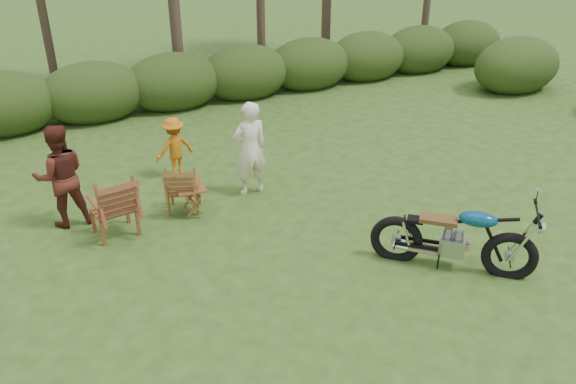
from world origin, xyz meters
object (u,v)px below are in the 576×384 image
lawn_chair_left (117,233)px  child (177,176)px  adult_b (70,223)px  motorcycle (449,266)px  lawn_chair_right (185,210)px  side_table (192,202)px  adult_a (252,192)px  cup (188,186)px

lawn_chair_left → child: size_ratio=0.87×
lawn_chair_left → adult_b: size_ratio=0.61×
motorcycle → lawn_chair_left: size_ratio=2.12×
motorcycle → lawn_chair_right: size_ratio=2.53×
motorcycle → lawn_chair_left: 5.08m
lawn_chair_right → side_table: side_table is taller
lawn_chair_right → adult_a: bearing=-152.3°
adult_b → motorcycle: bearing=141.1°
motorcycle → child: 5.40m
adult_a → adult_b: (-3.08, 0.37, 0.00)m
side_table → adult_b: 2.01m
adult_a → adult_b: size_ratio=1.01×
lawn_chair_left → cup: cup is taller
cup → adult_b: adult_b is taller
adult_b → lawn_chair_right: bearing=167.3°
lawn_chair_right → adult_b: bearing=11.1°
lawn_chair_right → cup: 0.59m
cup → child: cup is taller
motorcycle → side_table: motorcycle is taller
side_table → adult_b: adult_b is taller
lawn_chair_left → side_table: lawn_chair_left is taller
motorcycle → lawn_chair_right: bearing=174.2°
lawn_chair_right → adult_b: size_ratio=0.51×
lawn_chair_right → motorcycle: bearing=154.1°
lawn_chair_right → child: bearing=-77.6°
side_table → adult_b: (-1.87, 0.68, -0.25)m
motorcycle → side_table: size_ratio=4.35×
adult_b → lawn_chair_left: bearing=132.0°
motorcycle → adult_a: adult_a is taller
cup → adult_b: 2.02m
side_table → adult_a: bearing=14.1°
lawn_chair_left → cup: (1.22, 0.03, 0.54)m
side_table → cup: bearing=157.1°
lawn_chair_right → child: size_ratio=0.73×
motorcycle → adult_a: 3.79m
lawn_chair_left → child: child is taller
adult_a → lawn_chair_right: bearing=3.0°
side_table → lawn_chair_right: bearing=103.5°
cup → child: (0.29, 1.61, -0.54)m
lawn_chair_left → child: bearing=-139.2°
lawn_chair_right → lawn_chair_left: (-1.20, -0.26, 0.00)m
cup → lawn_chair_right: bearing=94.7°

